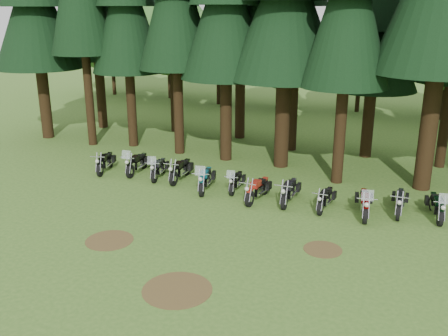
{
  "coord_description": "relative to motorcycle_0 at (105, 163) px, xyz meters",
  "views": [
    {
      "loc": [
        7.78,
        -15.78,
        8.32
      ],
      "look_at": [
        -1.39,
        5.0,
        1.0
      ],
      "focal_mm": 40.0,
      "sensor_mm": 36.0,
      "label": 1
    }
  ],
  "objects": [
    {
      "name": "motorcycle_10",
      "position": [
        14.85,
        0.36,
        -0.01
      ],
      "size": [
        0.37,
        2.33,
        0.95
      ],
      "rotation": [
        0.0,
        0.0,
        0.05
      ],
      "color": "black",
      "rests_on": "ground"
    },
    {
      "name": "dirt_patch_0",
      "position": [
        5.18,
        -6.75,
        -0.48
      ],
      "size": [
        1.8,
        1.8,
        0.01
      ],
      "primitive_type": "cylinder",
      "color": "#4C3D1E",
      "rests_on": "ground"
    },
    {
      "name": "motorcycle_8",
      "position": [
        11.87,
        -0.45,
        -0.04
      ],
      "size": [
        0.32,
        2.15,
        0.87
      ],
      "rotation": [
        0.0,
        0.0,
        -0.03
      ],
      "color": "black",
      "rests_on": "ground"
    },
    {
      "name": "motorcycle_6",
      "position": [
        8.84,
        -0.65,
        0.01
      ],
      "size": [
        0.39,
        2.39,
        0.97
      ],
      "rotation": [
        0.0,
        0.0,
        -0.06
      ],
      "color": "black",
      "rests_on": "ground"
    },
    {
      "name": "decid_4",
      "position": [
        9.76,
        21.57,
        3.88
      ],
      "size": [
        5.93,
        5.76,
        7.41
      ],
      "color": "black",
      "rests_on": "ground"
    },
    {
      "name": "motorcycle_7",
      "position": [
        10.23,
        -0.35,
        0.02
      ],
      "size": [
        0.4,
        2.44,
        0.99
      ],
      "rotation": [
        0.0,
        0.0,
        0.06
      ],
      "color": "black",
      "rests_on": "ground"
    },
    {
      "name": "dirt_patch_1",
      "position": [
        12.68,
        -4.25,
        -0.48
      ],
      "size": [
        1.4,
        1.4,
        0.01
      ],
      "primitive_type": "cylinder",
      "color": "#4C3D1E",
      "rests_on": "ground"
    },
    {
      "name": "motorcycle_1",
      "position": [
        1.7,
        0.45,
        0.03
      ],
      "size": [
        0.67,
        2.47,
        1.55
      ],
      "rotation": [
        0.0,
        0.0,
        0.15
      ],
      "color": "black",
      "rests_on": "ground"
    },
    {
      "name": "motorcycle_5",
      "position": [
        7.48,
        0.11,
        -0.05
      ],
      "size": [
        0.55,
        2.1,
        1.32
      ],
      "rotation": [
        0.0,
        0.0,
        0.14
      ],
      "color": "black",
      "rests_on": "ground"
    },
    {
      "name": "motorcycle_4",
      "position": [
        6.12,
        -0.42,
        0.04
      ],
      "size": [
        0.96,
        2.49,
        1.58
      ],
      "rotation": [
        0.0,
        0.0,
        0.27
      ],
      "color": "black",
      "rests_on": "ground"
    },
    {
      "name": "motorcycle_0",
      "position": [
        0.0,
        0.0,
        0.0
      ],
      "size": [
        0.88,
        2.28,
        0.96
      ],
      "rotation": [
        0.0,
        0.0,
        0.32
      ],
      "color": "black",
      "rests_on": "ground"
    },
    {
      "name": "decid_3",
      "position": [
        3.47,
        20.38,
        4.02
      ],
      "size": [
        6.12,
        5.95,
        7.65
      ],
      "color": "black",
      "rests_on": "ground"
    },
    {
      "name": "dirt_patch_2",
      "position": [
        9.18,
        -8.75,
        -0.48
      ],
      "size": [
        2.2,
        2.2,
        0.01
      ],
      "primitive_type": "cylinder",
      "color": "#4C3D1E",
      "rests_on": "ground"
    },
    {
      "name": "motorcycle_2",
      "position": [
        3.14,
        0.25,
        -0.0
      ],
      "size": [
        0.87,
        2.31,
        1.46
      ],
      "rotation": [
        0.0,
        0.0,
        0.26
      ],
      "color": "black",
      "rests_on": "ground"
    },
    {
      "name": "motorcycle_3",
      "position": [
        4.34,
        0.38,
        0.02
      ],
      "size": [
        0.44,
        2.47,
        1.0
      ],
      "rotation": [
        0.0,
        0.0,
        0.1
      ],
      "color": "black",
      "rests_on": "ground"
    },
    {
      "name": "decid_0",
      "position": [
        -13.92,
        20.51,
        5.41
      ],
      "size": [
        8.0,
        7.78,
        10.0
      ],
      "color": "black",
      "rests_on": "ground"
    },
    {
      "name": "pine_back_4",
      "position": [
        12.22,
        8.5,
        7.76
      ],
      "size": [
        4.94,
        4.94,
        13.78
      ],
      "color": "black",
      "rests_on": "ground"
    },
    {
      "name": "decid_1",
      "position": [
        -7.8,
        21.01,
        5.34
      ],
      "size": [
        7.91,
        7.69,
        9.88
      ],
      "color": "black",
      "rests_on": "ground"
    },
    {
      "name": "motorcycle_9",
      "position": [
        13.53,
        -0.51,
        0.04
      ],
      "size": [
        0.79,
        2.49,
        1.57
      ],
      "rotation": [
        0.0,
        0.0,
        0.2
      ],
      "color": "black",
      "rests_on": "ground"
    },
    {
      "name": "motorcycle_11",
      "position": [
        16.3,
        0.45,
        0.01
      ],
      "size": [
        0.77,
        2.36,
        1.49
      ],
      "rotation": [
        0.0,
        0.0,
        0.21
      ],
      "color": "black",
      "rests_on": "ground"
    },
    {
      "name": "decid_2",
      "position": [
        -2.25,
        20.03,
        4.47
      ],
      "size": [
        6.72,
        6.53,
        8.4
      ],
      "color": "black",
      "rests_on": "ground"
    },
    {
      "name": "ground",
      "position": [
        8.18,
        -4.75,
        -0.49
      ],
      "size": [
        120.0,
        120.0,
        0.0
      ],
      "primitive_type": "plane",
      "color": "#3A6020",
      "rests_on": "ground"
    }
  ]
}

